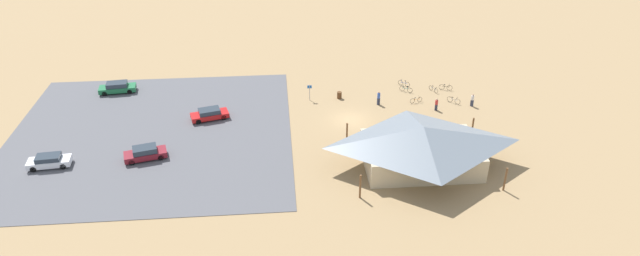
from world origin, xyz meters
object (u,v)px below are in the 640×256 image
object	(u,v)px
bicycle_purple_yard_front	(408,123)
car_green_second_row	(117,87)
bicycle_white_edge_south	(454,100)
bike_pavilion	(422,144)
car_red_back_corner	(210,114)
bicycle_teal_by_bin	(406,89)
visitor_near_lot	(379,98)
car_white_far_end	(49,161)
bicycle_black_trailside	(446,87)
bicycle_silver_yard_left	(433,89)
visitor_by_pavilion	(436,104)
car_maroon_inner_stall	(145,153)
bicycle_orange_yard_center	(416,100)
visitor_at_bikes	(472,100)
lot_sign	(310,90)
trash_bin	(339,95)
bicycle_blue_yard_right	(404,83)

from	to	relation	value
bicycle_purple_yard_front	car_green_second_row	bearing A→B (deg)	-18.43
bicycle_white_edge_south	bicycle_purple_yard_front	bearing A→B (deg)	36.94
bike_pavilion	car_red_back_corner	bearing A→B (deg)	-27.84
bicycle_teal_by_bin	visitor_near_lot	distance (m)	5.48
bicycle_white_edge_south	car_white_far_end	distance (m)	47.89
bicycle_white_edge_south	bicycle_black_trailside	size ratio (longest dim) A/B	0.83
visitor_near_lot	bicycle_silver_yard_left	bearing A→B (deg)	-158.83
car_white_far_end	car_green_second_row	distance (m)	17.89
bicycle_black_trailside	visitor_by_pavilion	size ratio (longest dim) A/B	1.05
car_white_far_end	car_maroon_inner_stall	xyz separation A→B (m)	(-9.80, -0.68, 0.03)
bicycle_white_edge_south	bicycle_silver_yard_left	size ratio (longest dim) A/B	0.92
bicycle_teal_by_bin	bicycle_silver_yard_left	world-z (taller)	bicycle_teal_by_bin
bicycle_white_edge_south	visitor_by_pavilion	bearing A→B (deg)	31.79
bicycle_black_trailside	bicycle_silver_yard_left	bearing A→B (deg)	11.84
bicycle_orange_yard_center	car_green_second_row	xyz separation A→B (m)	(38.76, -6.22, 0.39)
car_green_second_row	visitor_by_pavilion	bearing A→B (deg)	168.25
bike_pavilion	car_white_far_end	size ratio (longest dim) A/B	3.31
bicycle_purple_yard_front	visitor_at_bikes	bearing A→B (deg)	-154.61
bicycle_orange_yard_center	bicycle_teal_by_bin	world-z (taller)	bicycle_teal_by_bin
bicycle_silver_yard_left	car_green_second_row	size ratio (longest dim) A/B	0.32
lot_sign	bike_pavilion	bearing A→B (deg)	123.05
bicycle_orange_yard_center	car_maroon_inner_stall	xyz separation A→B (m)	(32.09, 10.71, 0.40)
bike_pavilion	visitor_at_bikes	bearing A→B (deg)	-127.21
car_green_second_row	visitor_by_pavilion	distance (m)	41.64
lot_sign	visitor_near_lot	size ratio (longest dim) A/B	1.20
trash_bin	bicycle_purple_yard_front	bearing A→B (deg)	132.51
bicycle_white_edge_south	bicycle_purple_yard_front	size ratio (longest dim) A/B	0.92
bicycle_black_trailside	visitor_near_lot	world-z (taller)	visitor_near_lot
bicycle_silver_yard_left	bicycle_orange_yard_center	bearing A→B (deg)	44.12
bicycle_silver_yard_left	car_white_far_end	distance (m)	47.16
trash_bin	car_maroon_inner_stall	bearing A→B (deg)	29.65
bicycle_blue_yard_right	car_maroon_inner_stall	bearing A→B (deg)	26.46
bicycle_purple_yard_front	visitor_near_lot	world-z (taller)	visitor_near_lot
car_white_far_end	visitor_near_lot	bearing A→B (deg)	-163.07
car_white_far_end	visitor_at_bikes	world-z (taller)	visitor_at_bikes
bicycle_white_edge_south	car_maroon_inner_stall	distance (m)	38.22
visitor_near_lot	bicycle_black_trailside	bearing A→B (deg)	-160.45
trash_bin	car_maroon_inner_stall	distance (m)	25.80
bicycle_silver_yard_left	visitor_near_lot	size ratio (longest dim) A/B	0.84
bicycle_white_edge_south	bicycle_silver_yard_left	xyz separation A→B (m)	(1.72, -3.49, -0.04)
visitor_by_pavilion	car_white_far_end	bearing A→B (deg)	11.76
bike_pavilion	bicycle_white_edge_south	distance (m)	16.04
trash_bin	bicycle_purple_yard_front	size ratio (longest dim) A/B	0.59
bike_pavilion	car_green_second_row	xyz separation A→B (m)	(35.80, -20.65, -1.90)
trash_bin	car_white_far_end	distance (m)	34.91
bike_pavilion	bicycle_silver_yard_left	bearing A→B (deg)	-109.07
trash_bin	bicycle_blue_yard_right	bearing A→B (deg)	-162.13
bicycle_teal_by_bin	car_maroon_inner_stall	bearing A→B (deg)	23.87
bike_pavilion	car_maroon_inner_stall	size ratio (longest dim) A/B	3.13
lot_sign	car_white_far_end	size ratio (longest dim) A/B	0.49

